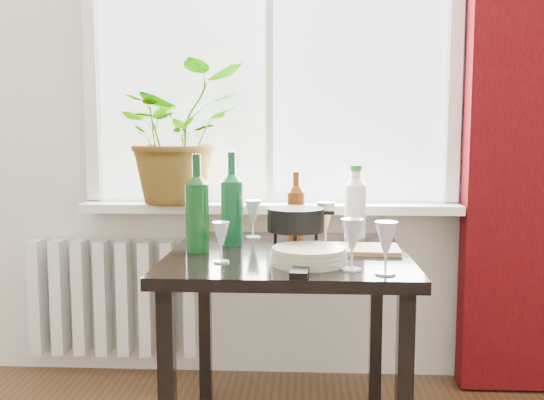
# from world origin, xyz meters

# --- Properties ---
(window) EXTENTS (1.72, 0.08, 1.62)m
(window) POSITION_xyz_m (0.00, 2.22, 1.60)
(window) COLOR white
(window) RESTS_ON ground
(windowsill) EXTENTS (1.72, 0.20, 0.04)m
(windowsill) POSITION_xyz_m (0.00, 2.15, 0.82)
(windowsill) COLOR white
(windowsill) RESTS_ON ground
(curtain) EXTENTS (0.50, 0.12, 2.56)m
(curtain) POSITION_xyz_m (1.12, 2.12, 1.30)
(curtain) COLOR #380507
(curtain) RESTS_ON ground
(radiator) EXTENTS (0.80, 0.10, 0.55)m
(radiator) POSITION_xyz_m (-0.75, 2.18, 0.38)
(radiator) COLOR silver
(radiator) RESTS_ON ground
(table) EXTENTS (0.85, 0.85, 0.74)m
(table) POSITION_xyz_m (0.10, 1.55, 0.65)
(table) COLOR black
(table) RESTS_ON ground
(potted_plant) EXTENTS (0.75, 0.73, 0.63)m
(potted_plant) POSITION_xyz_m (-0.42, 2.13, 1.16)
(potted_plant) COLOR #286D1D
(potted_plant) RESTS_ON windowsill
(wine_bottle_left) EXTENTS (0.11, 0.11, 0.36)m
(wine_bottle_left) POSITION_xyz_m (-0.23, 1.53, 0.92)
(wine_bottle_left) COLOR #0B3C12
(wine_bottle_left) RESTS_ON table
(wine_bottle_right) EXTENTS (0.08, 0.08, 0.36)m
(wine_bottle_right) POSITION_xyz_m (-0.12, 1.68, 0.92)
(wine_bottle_right) COLOR #0E4924
(wine_bottle_right) RESTS_ON table
(bottle_amber) EXTENTS (0.09, 0.09, 0.28)m
(bottle_amber) POSITION_xyz_m (0.13, 1.78, 0.88)
(bottle_amber) COLOR #7B360D
(bottle_amber) RESTS_ON table
(cleaning_bottle) EXTENTS (0.11, 0.11, 0.30)m
(cleaning_bottle) POSITION_xyz_m (0.37, 1.86, 0.89)
(cleaning_bottle) COLOR white
(cleaning_bottle) RESTS_ON table
(wineglass_front_right) EXTENTS (0.09, 0.09, 0.17)m
(wineglass_front_right) POSITION_xyz_m (0.31, 1.26, 0.82)
(wineglass_front_right) COLOR silver
(wineglass_front_right) RESTS_ON table
(wineglass_far_right) EXTENTS (0.09, 0.09, 0.17)m
(wineglass_far_right) POSITION_xyz_m (0.40, 1.22, 0.82)
(wineglass_far_right) COLOR silver
(wineglass_far_right) RESTS_ON table
(wineglass_back_center) EXTENTS (0.08, 0.08, 0.17)m
(wineglass_back_center) POSITION_xyz_m (0.24, 1.68, 0.83)
(wineglass_back_center) COLOR white
(wineglass_back_center) RESTS_ON table
(wineglass_back_left) EXTENTS (0.09, 0.09, 0.16)m
(wineglass_back_left) POSITION_xyz_m (-0.05, 1.83, 0.82)
(wineglass_back_left) COLOR #B3BDC1
(wineglass_back_left) RESTS_ON table
(wineglass_front_left) EXTENTS (0.07, 0.07, 0.14)m
(wineglass_front_left) POSITION_xyz_m (-0.12, 1.36, 0.81)
(wineglass_front_left) COLOR silver
(wineglass_front_left) RESTS_ON table
(plate_stack) EXTENTS (0.29, 0.29, 0.05)m
(plate_stack) POSITION_xyz_m (0.17, 1.35, 0.77)
(plate_stack) COLOR #BFBB9E
(plate_stack) RESTS_ON table
(fondue_pot) EXTENTS (0.29, 0.27, 0.16)m
(fondue_pot) POSITION_xyz_m (0.13, 1.55, 0.82)
(fondue_pot) COLOR black
(fondue_pot) RESTS_ON table
(tv_remote) EXTENTS (0.07, 0.18, 0.02)m
(tv_remote) POSITION_xyz_m (0.15, 1.23, 0.75)
(tv_remote) COLOR black
(tv_remote) RESTS_ON table
(cutting_board) EXTENTS (0.30, 0.20, 0.02)m
(cutting_board) POSITION_xyz_m (0.35, 1.57, 0.75)
(cutting_board) COLOR #A8804C
(cutting_board) RESTS_ON table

